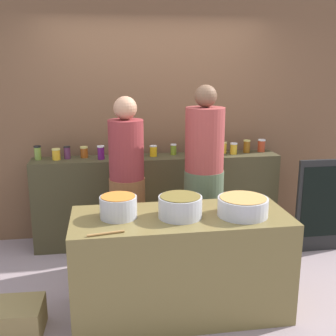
% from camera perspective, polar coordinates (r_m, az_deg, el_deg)
% --- Properties ---
extents(ground, '(12.00, 12.00, 0.00)m').
position_cam_1_polar(ground, '(3.87, 0.84, -16.55)').
color(ground, gray).
extents(storefront_wall, '(4.80, 0.12, 3.00)m').
position_cam_1_polar(storefront_wall, '(4.79, -2.06, 8.44)').
color(storefront_wall, brown).
rests_on(storefront_wall, ground).
extents(display_shelf, '(2.70, 0.36, 0.99)m').
position_cam_1_polar(display_shelf, '(4.66, -1.43, -4.37)').
color(display_shelf, '#3F3923').
rests_on(display_shelf, ground).
extents(prep_table, '(1.70, 0.70, 0.83)m').
position_cam_1_polar(prep_table, '(3.41, 1.74, -13.07)').
color(prep_table, brown).
rests_on(prep_table, ground).
extents(preserve_jar_0, '(0.07, 0.07, 0.15)m').
position_cam_1_polar(preserve_jar_0, '(4.57, -17.52, 2.03)').
color(preserve_jar_0, olive).
rests_on(preserve_jar_0, display_shelf).
extents(preserve_jar_1, '(0.09, 0.09, 0.12)m').
position_cam_1_polar(preserve_jar_1, '(4.51, -15.15, 1.86)').
color(preserve_jar_1, gold).
rests_on(preserve_jar_1, display_shelf).
extents(preserve_jar_2, '(0.07, 0.07, 0.14)m').
position_cam_1_polar(preserve_jar_2, '(4.53, -13.73, 2.09)').
color(preserve_jar_2, '#562847').
rests_on(preserve_jar_2, display_shelf).
extents(preserve_jar_3, '(0.08, 0.08, 0.12)m').
position_cam_1_polar(preserve_jar_3, '(4.55, -11.49, 2.16)').
color(preserve_jar_3, '#954514').
rests_on(preserve_jar_3, display_shelf).
extents(preserve_jar_4, '(0.07, 0.07, 0.15)m').
position_cam_1_polar(preserve_jar_4, '(4.43, -9.23, 2.13)').
color(preserve_jar_4, '#5B155E').
rests_on(preserve_jar_4, display_shelf).
extents(preserve_jar_5, '(0.08, 0.08, 0.15)m').
position_cam_1_polar(preserve_jar_5, '(4.47, -4.41, 2.36)').
color(preserve_jar_5, olive).
rests_on(preserve_jar_5, display_shelf).
extents(preserve_jar_6, '(0.08, 0.08, 0.12)m').
position_cam_1_polar(preserve_jar_6, '(4.53, -2.04, 2.38)').
color(preserve_jar_6, gold).
rests_on(preserve_jar_6, display_shelf).
extents(preserve_jar_7, '(0.07, 0.07, 0.12)m').
position_cam_1_polar(preserve_jar_7, '(4.60, 0.75, 2.58)').
color(preserve_jar_7, olive).
rests_on(preserve_jar_7, display_shelf).
extents(preserve_jar_8, '(0.09, 0.09, 0.12)m').
position_cam_1_polar(preserve_jar_8, '(4.55, 3.52, 2.45)').
color(preserve_jar_8, '#DE5E15').
rests_on(preserve_jar_8, display_shelf).
extents(preserve_jar_9, '(0.09, 0.09, 0.13)m').
position_cam_1_polar(preserve_jar_9, '(4.54, 4.96, 2.41)').
color(preserve_jar_9, gold).
rests_on(preserve_jar_9, display_shelf).
extents(preserve_jar_10, '(0.08, 0.08, 0.12)m').
position_cam_1_polar(preserve_jar_10, '(4.60, 6.14, 2.52)').
color(preserve_jar_10, '#863D0E').
rests_on(preserve_jar_10, display_shelf).
extents(preserve_jar_11, '(0.08, 0.08, 0.13)m').
position_cam_1_polar(preserve_jar_11, '(4.73, 7.61, 2.82)').
color(preserve_jar_11, gold).
rests_on(preserve_jar_11, display_shelf).
extents(preserve_jar_12, '(0.08, 0.08, 0.13)m').
position_cam_1_polar(preserve_jar_12, '(4.69, 9.04, 2.68)').
color(preserve_jar_12, gold).
rests_on(preserve_jar_12, display_shelf).
extents(preserve_jar_13, '(0.08, 0.08, 0.14)m').
position_cam_1_polar(preserve_jar_13, '(4.80, 10.80, 2.97)').
color(preserve_jar_13, brown).
rests_on(preserve_jar_13, display_shelf).
extents(preserve_jar_14, '(0.09, 0.09, 0.14)m').
position_cam_1_polar(preserve_jar_14, '(4.88, 12.76, 3.05)').
color(preserve_jar_14, '#A6381D').
rests_on(preserve_jar_14, display_shelf).
extents(cooking_pot_left, '(0.28, 0.28, 0.17)m').
position_cam_1_polar(cooking_pot_left, '(3.19, -6.85, -5.34)').
color(cooking_pot_left, '#B7B7BC').
rests_on(cooking_pot_left, prep_table).
extents(cooking_pot_center, '(0.34, 0.34, 0.17)m').
position_cam_1_polar(cooking_pot_center, '(3.18, 1.69, -5.34)').
color(cooking_pot_center, '#B7B7BC').
rests_on(cooking_pot_center, prep_table).
extents(cooking_pot_right, '(0.39, 0.39, 0.15)m').
position_cam_1_polar(cooking_pot_right, '(3.27, 10.26, -5.24)').
color(cooking_pot_right, '#B7B7BC').
rests_on(cooking_pot_right, prep_table).
extents(wooden_spoon, '(0.26, 0.06, 0.02)m').
position_cam_1_polar(wooden_spoon, '(2.92, -8.56, -8.90)').
color(wooden_spoon, '#9E703D').
rests_on(wooden_spoon, prep_table).
extents(cook_with_tongs, '(0.35, 0.35, 1.69)m').
position_cam_1_polar(cook_with_tongs, '(4.01, -5.63, -3.39)').
color(cook_with_tongs, brown).
rests_on(cook_with_tongs, ground).
extents(cook_in_cap, '(0.38, 0.38, 1.79)m').
position_cam_1_polar(cook_in_cap, '(4.03, 4.94, -2.70)').
color(cook_in_cap, '#4D5B42').
rests_on(cook_in_cap, ground).
extents(bread_crate, '(0.38, 0.36, 0.24)m').
position_cam_1_polar(bread_crate, '(3.48, -20.00, -18.98)').
color(bread_crate, olive).
rests_on(bread_crate, ground).
extents(chalkboard_sign, '(0.57, 0.05, 1.02)m').
position_cam_1_polar(chalkboard_sign, '(4.71, 20.44, -4.87)').
color(chalkboard_sign, black).
rests_on(chalkboard_sign, ground).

